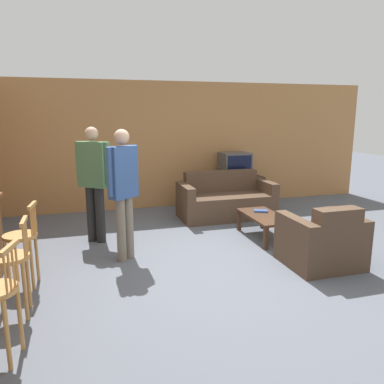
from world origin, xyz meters
The scene contains 12 objects.
ground_plane centered at (0.00, 0.00, 0.00)m, with size 24.00×24.00×0.00m, color #565B66.
wall_back centered at (0.00, 3.47, 1.30)m, with size 9.40×0.08×2.60m.
bar_chair_mid centered at (-2.33, -0.51, 0.53)m, with size 0.37×0.37×0.97m.
bar_chair_far centered at (-2.33, 0.16, 0.53)m, with size 0.40×0.40×0.97m.
couch_far centered at (0.96, 2.29, 0.31)m, with size 1.77×0.86×0.85m.
armchair_near centered at (1.30, -0.28, 0.31)m, with size 0.91×0.82×0.83m.
coffee_table centered at (1.09, 0.94, 0.32)m, with size 0.52×1.05×0.38m.
tv_unit centered at (1.47, 3.09, 0.32)m, with size 1.20×0.54×0.63m.
tv centered at (1.47, 3.09, 0.89)m, with size 0.59×0.53×0.51m.
book_on_table centered at (1.13, 1.15, 0.39)m, with size 0.25×0.21×0.03m.
person_by_window centered at (-1.48, 1.53, 1.00)m, with size 0.49×0.43×1.76m.
person_by_counter centered at (-1.12, 0.66, 1.01)m, with size 0.43×0.36×1.76m.
Camera 1 is at (-1.61, -4.22, 1.95)m, focal length 35.00 mm.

